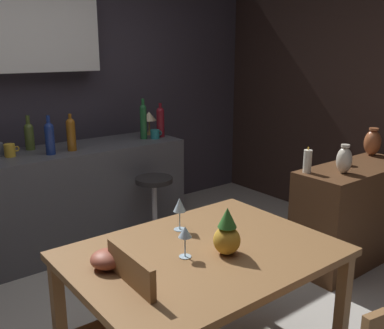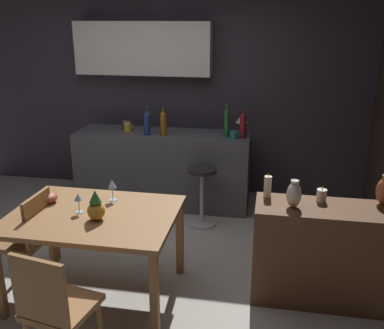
{
  "view_description": "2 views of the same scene",
  "coord_description": "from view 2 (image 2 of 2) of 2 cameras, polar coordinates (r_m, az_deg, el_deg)",
  "views": [
    {
      "loc": [
        -1.34,
        -1.99,
        1.73
      ],
      "look_at": [
        0.38,
        0.2,
        0.99
      ],
      "focal_mm": 40.68,
      "sensor_mm": 36.0,
      "label": 1
    },
    {
      "loc": [
        1.29,
        -3.41,
        2.22
      ],
      "look_at": [
        0.59,
        0.41,
        0.91
      ],
      "focal_mm": 40.99,
      "sensor_mm": 36.0,
      "label": 2
    }
  ],
  "objects": [
    {
      "name": "ground_plane",
      "position": [
        4.27,
        -9.09,
        -12.9
      ],
      "size": [
        9.0,
        9.0,
        0.0
      ],
      "primitive_type": "plane",
      "color": "#B7B2A8"
    },
    {
      "name": "wall_kitchen_back",
      "position": [
        5.71,
        -3.53,
        10.53
      ],
      "size": [
        5.2,
        0.33,
        2.6
      ],
      "color": "#38333D",
      "rests_on": "ground_plane"
    },
    {
      "name": "dining_table",
      "position": [
        3.62,
        -12.64,
        -7.36
      ],
      "size": [
        1.32,
        0.97,
        0.74
      ],
      "color": "olive",
      "rests_on": "ground_plane"
    },
    {
      "name": "kitchen_counter",
      "position": [
        5.4,
        -3.76,
        -0.5
      ],
      "size": [
        2.1,
        0.6,
        0.9
      ],
      "primitive_type": "cube",
      "color": "#4C4C51",
      "rests_on": "ground_plane"
    },
    {
      "name": "sideboard_cabinet",
      "position": [
        3.75,
        16.59,
        -11.07
      ],
      "size": [
        1.1,
        0.44,
        0.82
      ],
      "primitive_type": "cube",
      "color": "#56351E",
      "rests_on": "ground_plane"
    },
    {
      "name": "chair_near_window",
      "position": [
        3.9,
        -20.57,
        -8.89
      ],
      "size": [
        0.41,
        0.41,
        0.88
      ],
      "color": "olive",
      "rests_on": "ground_plane"
    },
    {
      "name": "chair_by_doorway",
      "position": [
        2.99,
        -17.43,
        -17.32
      ],
      "size": [
        0.47,
        0.47,
        0.91
      ],
      "color": "olive",
      "rests_on": "ground_plane"
    },
    {
      "name": "bar_stool",
      "position": [
        4.85,
        1.28,
        -3.96
      ],
      "size": [
        0.34,
        0.34,
        0.67
      ],
      "color": "#262323",
      "rests_on": "ground_plane"
    },
    {
      "name": "wine_glass_left",
      "position": [
        3.75,
        -10.36,
        -2.56
      ],
      "size": [
        0.07,
        0.07,
        0.19
      ],
      "color": "silver",
      "rests_on": "dining_table"
    },
    {
      "name": "wine_glass_right",
      "position": [
        3.58,
        -14.58,
        -4.22
      ],
      "size": [
        0.07,
        0.07,
        0.16
      ],
      "color": "silver",
      "rests_on": "dining_table"
    },
    {
      "name": "pineapple_centerpiece",
      "position": [
        3.44,
        -12.4,
        -5.45
      ],
      "size": [
        0.14,
        0.14,
        0.24
      ],
      "color": "gold",
      "rests_on": "dining_table"
    },
    {
      "name": "fruit_bowl",
      "position": [
        3.88,
        -18.27,
        -4.1
      ],
      "size": [
        0.16,
        0.16,
        0.08
      ],
      "primitive_type": "ellipsoid",
      "color": "#9E4C38",
      "rests_on": "dining_table"
    },
    {
      "name": "wine_bottle_olive",
      "position": [
        5.45,
        -5.82,
        5.94
      ],
      "size": [
        0.08,
        0.08,
        0.29
      ],
      "color": "#475623",
      "rests_on": "kitchen_counter"
    },
    {
      "name": "wine_bottle_cobalt",
      "position": [
        5.17,
        -5.88,
        5.43
      ],
      "size": [
        0.08,
        0.08,
        0.32
      ],
      "color": "navy",
      "rests_on": "kitchen_counter"
    },
    {
      "name": "wine_bottle_amber",
      "position": [
        5.14,
        -3.76,
        5.47
      ],
      "size": [
        0.08,
        0.08,
        0.31
      ],
      "color": "#8C5114",
      "rests_on": "kitchen_counter"
    },
    {
      "name": "wine_bottle_ruby",
      "position": [
        5.04,
        6.64,
        5.2
      ],
      "size": [
        0.08,
        0.08,
        0.33
      ],
      "color": "maroon",
      "rests_on": "kitchen_counter"
    },
    {
      "name": "wine_bottle_green",
      "position": [
        5.05,
        4.54,
        5.57
      ],
      "size": [
        0.06,
        0.06,
        0.38
      ],
      "color": "#1E592D",
      "rests_on": "kitchen_counter"
    },
    {
      "name": "cup_slate",
      "position": [
        5.52,
        -8.56,
        5.15
      ],
      "size": [
        0.12,
        0.09,
        0.1
      ],
      "color": "#515660",
      "rests_on": "kitchen_counter"
    },
    {
      "name": "cup_mustard",
      "position": [
        5.38,
        -8.39,
        4.85
      ],
      "size": [
        0.12,
        0.08,
        0.1
      ],
      "color": "gold",
      "rests_on": "kitchen_counter"
    },
    {
      "name": "cup_teal",
      "position": [
        5.03,
        5.49,
        3.87
      ],
      "size": [
        0.12,
        0.09,
        0.08
      ],
      "color": "teal",
      "rests_on": "kitchen_counter"
    },
    {
      "name": "counter_lamp",
      "position": [
        5.19,
        6.49,
        5.78
      ],
      "size": [
        0.14,
        0.14,
        0.23
      ],
      "color": "#A58447",
      "rests_on": "kitchen_counter"
    },
    {
      "name": "pillar_candle_tall",
      "position": [
        3.65,
        16.5,
        -3.87
      ],
      "size": [
        0.08,
        0.08,
        0.13
      ],
      "color": "white",
      "rests_on": "sideboard_cabinet"
    },
    {
      "name": "pillar_candle_short",
      "position": [
        3.63,
        9.82,
        -2.82
      ],
      "size": [
        0.06,
        0.06,
        0.2
      ],
      "color": "white",
      "rests_on": "sideboard_cabinet"
    },
    {
      "name": "vase_ceramic_ivory",
      "position": [
        3.46,
        13.13,
        -3.84
      ],
      "size": [
        0.12,
        0.12,
        0.22
      ],
      "color": "beige",
      "rests_on": "sideboard_cabinet"
    }
  ]
}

